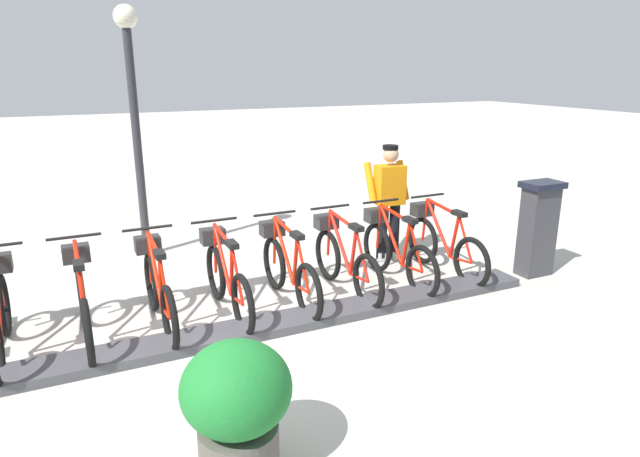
# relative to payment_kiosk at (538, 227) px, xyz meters

# --- Properties ---
(ground_plane) EXTENTS (60.00, 60.00, 0.00)m
(ground_plane) POSITION_rel_payment_kiosk_xyz_m (-0.05, 4.29, -0.67)
(ground_plane) COLOR beige
(dock_rail_base) EXTENTS (0.44, 7.57, 0.10)m
(dock_rail_base) POSITION_rel_payment_kiosk_xyz_m (-0.05, 4.29, -0.62)
(dock_rail_base) COLOR #47474C
(dock_rail_base) RESTS_ON ground
(payment_kiosk) EXTENTS (0.36, 0.52, 1.28)m
(payment_kiosk) POSITION_rel_payment_kiosk_xyz_m (0.00, 0.00, 0.00)
(payment_kiosk) COLOR #38383D
(payment_kiosk) RESTS_ON ground
(bike_docked_0) EXTENTS (1.72, 0.54, 1.02)m
(bike_docked_0) POSITION_rel_payment_kiosk_xyz_m (0.57, 1.11, -0.24)
(bike_docked_0) COLOR black
(bike_docked_0) RESTS_ON ground
(bike_docked_1) EXTENTS (1.72, 0.54, 1.02)m
(bike_docked_1) POSITION_rel_payment_kiosk_xyz_m (0.57, 1.86, -0.24)
(bike_docked_1) COLOR black
(bike_docked_1) RESTS_ON ground
(bike_docked_2) EXTENTS (1.72, 0.54, 1.02)m
(bike_docked_2) POSITION_rel_payment_kiosk_xyz_m (0.57, 2.61, -0.24)
(bike_docked_2) COLOR black
(bike_docked_2) RESTS_ON ground
(bike_docked_3) EXTENTS (1.72, 0.54, 1.02)m
(bike_docked_3) POSITION_rel_payment_kiosk_xyz_m (0.57, 3.36, -0.24)
(bike_docked_3) COLOR black
(bike_docked_3) RESTS_ON ground
(bike_docked_4) EXTENTS (1.72, 0.54, 1.02)m
(bike_docked_4) POSITION_rel_payment_kiosk_xyz_m (0.57, 4.11, -0.24)
(bike_docked_4) COLOR black
(bike_docked_4) RESTS_ON ground
(bike_docked_5) EXTENTS (1.72, 0.54, 1.02)m
(bike_docked_5) POSITION_rel_payment_kiosk_xyz_m (0.57, 4.87, -0.24)
(bike_docked_5) COLOR black
(bike_docked_5) RESTS_ON ground
(bike_docked_6) EXTENTS (1.72, 0.54, 1.02)m
(bike_docked_6) POSITION_rel_payment_kiosk_xyz_m (0.57, 5.62, -0.24)
(bike_docked_6) COLOR black
(bike_docked_6) RESTS_ON ground
(worker_near_rack) EXTENTS (0.49, 0.65, 1.66)m
(worker_near_rack) POSITION_rel_payment_kiosk_xyz_m (1.42, 1.45, 0.24)
(worker_near_rack) COLOR white
(worker_near_rack) RESTS_ON ground
(lamp_post) EXTENTS (0.32, 0.32, 3.52)m
(lamp_post) POSITION_rel_payment_kiosk_xyz_m (3.06, 4.65, 1.68)
(lamp_post) COLOR #2D2D33
(lamp_post) RESTS_ON ground
(planter_bush) EXTENTS (0.76, 0.76, 0.97)m
(planter_bush) POSITION_rel_payment_kiosk_xyz_m (-1.99, 4.76, -0.12)
(planter_bush) COLOR #59544C
(planter_bush) RESTS_ON ground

